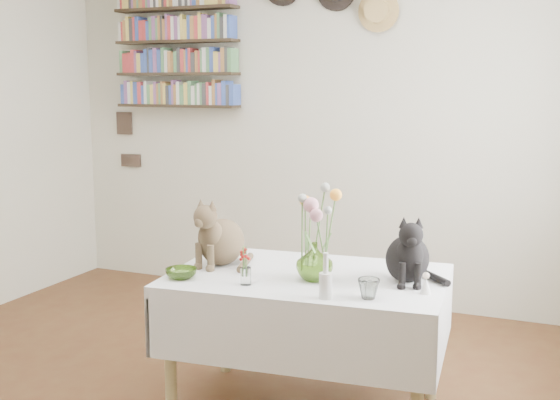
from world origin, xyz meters
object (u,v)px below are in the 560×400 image
at_px(tabby_cat, 222,230).
at_px(black_cat, 408,246).
at_px(flower_vase, 315,261).
at_px(bookshelf_unit, 177,47).
at_px(dining_table, 308,309).

relative_size(tabby_cat, black_cat, 1.08).
height_order(flower_vase, bookshelf_unit, bookshelf_unit).
distance_m(dining_table, tabby_cat, 0.58).
relative_size(tabby_cat, bookshelf_unit, 0.35).
bearing_deg(black_cat, tabby_cat, 165.31).
height_order(dining_table, bookshelf_unit, bookshelf_unit).
distance_m(black_cat, flower_vase, 0.43).
bearing_deg(dining_table, flower_vase, -50.91).
xyz_separation_m(tabby_cat, black_cat, (0.92, 0.06, -0.01)).
bearing_deg(tabby_cat, flower_vase, -0.51).
bearing_deg(bookshelf_unit, black_cat, -36.62).
height_order(dining_table, flower_vase, flower_vase).
height_order(tabby_cat, bookshelf_unit, bookshelf_unit).
bearing_deg(black_cat, bookshelf_unit, 124.90).
bearing_deg(tabby_cat, bookshelf_unit, 136.77).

